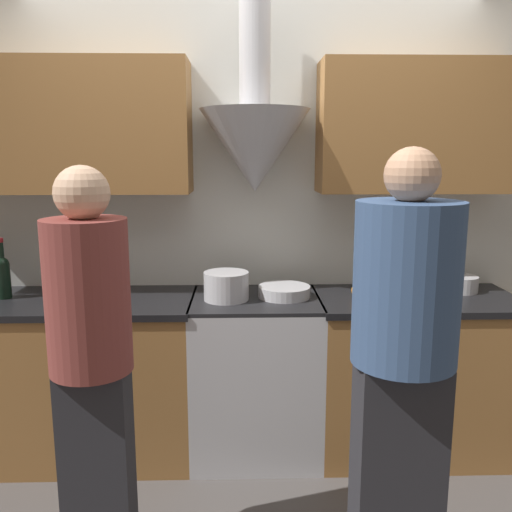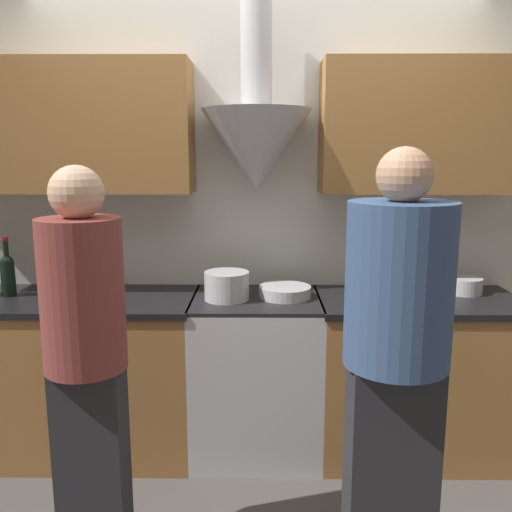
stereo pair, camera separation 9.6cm
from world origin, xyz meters
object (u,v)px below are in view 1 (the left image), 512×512
Objects in this scene: stock_pot at (226,286)px; saucepan at (460,284)px; stove_range at (256,374)px; person_foreground_left at (91,355)px; wine_bottle_4 at (3,275)px; mixing_bowl at (284,291)px; person_foreground_right at (403,359)px; orange_fruit at (358,291)px.

saucepan is at bearing 6.15° from stock_pot.
stove_range is 1.17m from person_foreground_left.
person_foreground_left is at bearing -126.93° from stove_range.
wine_bottle_4 is at bearing 177.00° from stock_pot.
mixing_bowl is at bearing -0.63° from wine_bottle_4.
person_foreground_right reaches higher than stove_range.
stove_range is 1.47m from wine_bottle_4.
mixing_bowl is at bearing 8.35° from stock_pot.
stock_pot is (-0.16, -0.03, 0.52)m from stove_range.
mixing_bowl is at bearing 4.18° from stove_range.
mixing_bowl is 3.68× the size of orange_fruit.
person_foreground_right is (1.87, -1.02, -0.10)m from wine_bottle_4.
mixing_bowl is (0.16, 0.01, 0.47)m from stove_range.
mixing_bowl is at bearing 109.39° from person_foreground_right.
orange_fruit is 0.05× the size of person_foreground_right.
person_foreground_left is 1.17m from person_foreground_right.
mixing_bowl is at bearing 177.27° from orange_fruit.
mixing_bowl is at bearing 47.36° from person_foreground_left.
person_foreground_left is (-0.81, -0.88, -0.02)m from mixing_bowl.
stock_pot is 0.72m from orange_fruit.
person_foreground_left is (-1.81, -0.97, -0.03)m from saucepan.
wine_bottle_4 is 4.27× the size of orange_fruit.
stove_range is at bearing 53.07° from person_foreground_left.
stock_pot is 1.21× the size of saucepan.
stove_range is 0.53× the size of person_foreground_right.
mixing_bowl is 1.01m from saucepan.
orange_fruit is 1.48m from person_foreground_left.
stove_range is at bearing -175.82° from mixing_bowl.
mixing_bowl reaches higher than stove_range.
stock_pot is at bearing -173.85° from saucepan.
stock_pot reaches higher than mixing_bowl.
wine_bottle_4 is 1.37× the size of stock_pot.
wine_bottle_4 is 1.65× the size of saucepan.
person_foreground_right reaches higher than saucepan.
stock_pot reaches higher than orange_fruit.
person_foreground_left is (0.71, -0.89, -0.12)m from wine_bottle_4.
stove_range is at bearing 12.43° from stock_pot.
mixing_bowl is (0.31, 0.05, -0.04)m from stock_pot.
saucepan is (1.01, 0.10, 0.01)m from mixing_bowl.
saucepan is 0.12× the size of person_foreground_right.
stock_pot is 0.85× the size of mixing_bowl.
stock_pot is at bearing -167.57° from stove_range.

